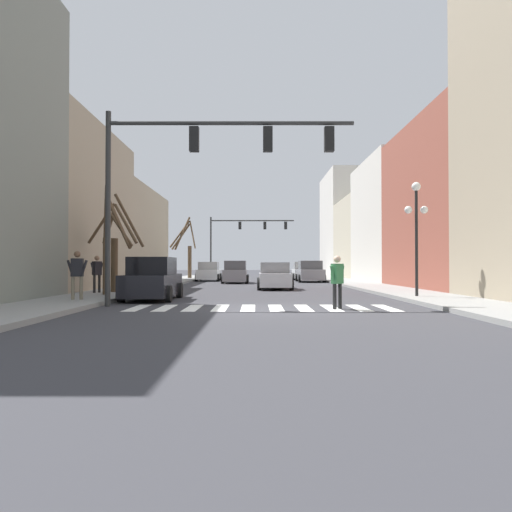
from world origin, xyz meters
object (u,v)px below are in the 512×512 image
(car_driving_toward_lane, at_px, (304,271))
(car_parked_left_mid, at_px, (311,272))
(car_parked_right_near, at_px, (237,273))
(street_tree_right_near, at_px, (188,249))
(car_driving_away_lane, at_px, (210,272))
(traffic_signal_far, at_px, (243,232))
(car_parked_right_far, at_px, (153,280))
(traffic_signal_near, at_px, (201,160))
(pedestrian_crossing_street, at_px, (98,271))
(pedestrian_on_right_sidewalk, at_px, (338,277))
(street_tree_right_mid, at_px, (116,247))
(street_tree_left_near, at_px, (112,247))
(street_lamp_right_corner, at_px, (417,216))
(car_at_intersection, at_px, (275,277))
(pedestrian_on_left_sidewalk, at_px, (78,271))

(car_driving_toward_lane, bearing_deg, car_parked_left_mid, -179.91)
(car_parked_right_near, distance_m, street_tree_right_near, 10.58)
(car_driving_away_lane, bearing_deg, traffic_signal_far, -12.40)
(car_parked_right_far, bearing_deg, car_parked_left_mid, -22.23)
(traffic_signal_near, xyz_separation_m, car_parked_right_near, (0.33, 21.59, -4.18))
(traffic_signal_near, xyz_separation_m, car_parked_left_mid, (6.37, 24.17, -4.17))
(traffic_signal_near, relative_size, car_parked_right_near, 1.82)
(pedestrian_crossing_street, distance_m, pedestrian_on_right_sidewalk, 11.82)
(traffic_signal_near, xyz_separation_m, street_tree_right_mid, (-4.63, 6.31, -2.74))
(car_driving_away_lane, relative_size, street_tree_left_near, 0.98)
(car_driving_toward_lane, bearing_deg, pedestrian_crossing_street, 154.30)
(car_driving_toward_lane, distance_m, pedestrian_on_right_sidewalk, 30.87)
(car_parked_right_far, bearing_deg, car_parked_right_near, -7.92)
(street_lamp_right_corner, height_order, car_driving_toward_lane, street_lamp_right_corner)
(street_lamp_right_corner, distance_m, car_parked_left_mid, 21.21)
(traffic_signal_far, relative_size, pedestrian_on_right_sidewalk, 5.48)
(street_tree_right_mid, bearing_deg, pedestrian_crossing_street, -133.85)
(traffic_signal_near, xyz_separation_m, street_lamp_right_corner, (8.38, 3.22, -1.59))
(street_tree_right_mid, relative_size, street_tree_left_near, 0.98)
(car_parked_right_near, bearing_deg, car_driving_away_lane, -153.58)
(traffic_signal_far, bearing_deg, car_parked_right_far, -94.20)
(street_tree_right_mid, bearing_deg, car_parked_left_mid, 58.38)
(traffic_signal_far, distance_m, car_at_intersection, 26.91)
(car_parked_right_far, bearing_deg, car_driving_away_lane, -0.05)
(traffic_signal_far, relative_size, street_tree_left_near, 2.00)
(car_parked_right_far, bearing_deg, pedestrian_on_right_sidewalk, -121.58)
(car_parked_left_mid, height_order, street_tree_right_mid, street_tree_right_mid)
(traffic_signal_far, bearing_deg, car_parked_left_mid, -67.05)
(car_parked_left_mid, bearing_deg, street_tree_right_near, 59.72)
(car_driving_away_lane, height_order, pedestrian_on_right_sidewalk, pedestrian_on_right_sidewalk)
(traffic_signal_far, distance_m, car_driving_toward_lane, 11.33)
(traffic_signal_near, distance_m, street_lamp_right_corner, 9.12)
(pedestrian_on_left_sidewalk, height_order, street_tree_right_mid, street_tree_right_mid)
(car_parked_left_mid, distance_m, car_driving_toward_lane, 5.63)
(pedestrian_on_right_sidewalk, bearing_deg, street_lamp_right_corner, 1.81)
(traffic_signal_near, bearing_deg, car_driving_away_lane, 94.74)
(street_lamp_right_corner, relative_size, street_tree_right_mid, 1.00)
(car_driving_toward_lane, distance_m, street_tree_right_near, 11.31)
(car_driving_away_lane, distance_m, street_tree_left_near, 22.39)
(pedestrian_on_right_sidewalk, height_order, street_tree_left_near, street_tree_left_near)
(car_parked_right_near, xyz_separation_m, street_tree_right_mid, (-4.96, -15.28, 1.44))
(car_parked_left_mid, xyz_separation_m, car_driving_away_lane, (-8.58, 2.54, -0.04))
(car_driving_away_lane, relative_size, street_tree_right_near, 0.78)
(car_parked_right_near, height_order, pedestrian_on_left_sidewalk, pedestrian_on_left_sidewalk)
(street_lamp_right_corner, height_order, car_parked_right_far, street_lamp_right_corner)
(car_parked_left_mid, height_order, car_parked_right_far, car_parked_left_mid)
(traffic_signal_far, xyz_separation_m, street_tree_right_mid, (-4.98, -32.08, -2.85))
(traffic_signal_far, xyz_separation_m, car_parked_right_near, (-0.02, -16.80, -4.29))
(street_lamp_right_corner, xyz_separation_m, pedestrian_on_left_sidewalk, (-12.95, -2.00, -2.20))
(street_lamp_right_corner, distance_m, car_driving_toward_lane, 26.79)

